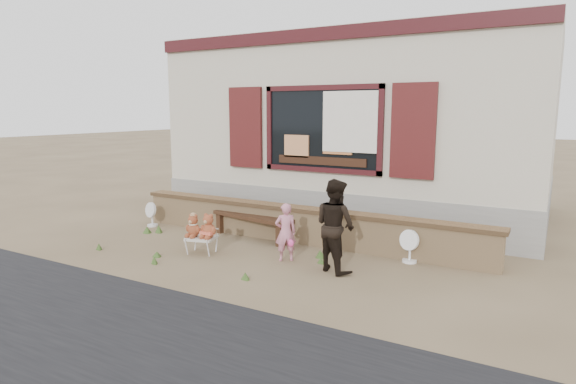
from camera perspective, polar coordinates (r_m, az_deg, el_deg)
The scene contains 12 objects.
ground at distance 8.17m, azimuth -2.08°, elevation -7.55°, with size 80.00×80.00×0.00m, color brown.
shopfront at distance 11.87m, azimuth 9.33°, elevation 7.52°, with size 8.04×5.13×4.00m.
brick_wall at distance 8.91m, azimuth 1.26°, elevation -3.80°, with size 7.10×0.36×0.67m.
bench at distance 9.20m, azimuth -4.26°, elevation -3.47°, with size 1.81×0.66×0.45m.
folding_chair at distance 8.36m, azimuth -10.21°, elevation -5.44°, with size 0.55×0.52×0.29m.
teddy_bear_left at distance 8.36m, azimuth -11.13°, elevation -3.87°, with size 0.29×0.25×0.40m, color brown, non-canonical shape.
teddy_bear_right at distance 8.24m, azimuth -9.38°, elevation -3.92°, with size 0.31×0.27×0.42m, color brown, non-canonical shape.
child at distance 7.79m, azimuth -0.29°, elevation -4.77°, with size 0.35×0.23×0.95m, color pink.
adult at distance 7.28m, azimuth 5.61°, elevation -3.96°, with size 0.69×0.54×1.41m, color black.
fan_left at distance 10.51m, azimuth -15.81°, elevation -2.55°, with size 0.33×0.22×0.52m.
fan_right at distance 7.99m, azimuth 14.27°, elevation -6.21°, with size 0.35×0.23×0.54m.
grass_tufts at distance 8.77m, azimuth -11.23°, elevation -6.10°, with size 4.00×1.71×0.15m.
Camera 1 is at (4.08, -6.65, 2.42)m, focal length 30.00 mm.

